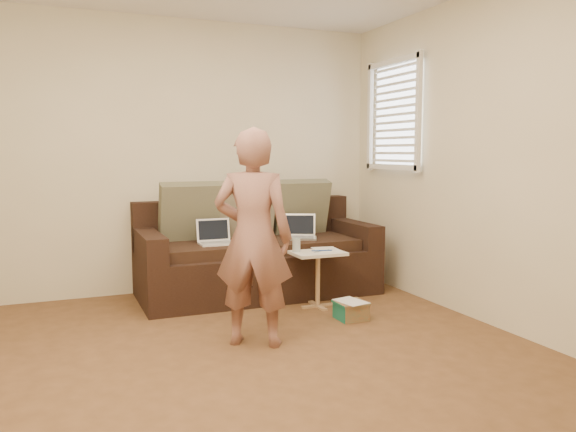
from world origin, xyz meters
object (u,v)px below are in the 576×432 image
Objects in this scene: laptop_white at (217,244)px; person at (253,237)px; side_table at (318,279)px; drinking_glass at (296,245)px; sofa at (258,250)px; striped_box at (351,310)px; laptop_silver at (299,239)px.

person is at bearing -93.29° from laptop_white.
drinking_glass is at bearing 160.01° from side_table.
person reaches higher than sofa.
sofa reaches higher than side_table.
sofa is 0.45m from laptop_white.
drinking_glass is at bearing 117.46° from striped_box.
laptop_white is at bearing 145.12° from side_table.
side_table is (-0.06, -0.54, -0.28)m from laptop_silver.
sofa is 1.45× the size of person.
sofa is at bearing 117.88° from side_table.
side_table is 0.36m from drinking_glass.
sofa reaches higher than laptop_silver.
laptop_silver is 1.08m from striped_box.
striped_box is (0.03, -0.98, -0.44)m from laptop_silver.
person is 1.17m from striped_box.
laptop_silver is 1.55m from person.
side_table is 2.05× the size of striped_box.
striped_box is (0.84, -0.97, -0.44)m from laptop_white.
sofa is 0.73m from side_table.
laptop_white is at bearing 131.00° from striped_box.
laptop_silver is at bearing 63.54° from drinking_glass.
sofa is 1.20m from striped_box.
drinking_glass reaches higher than side_table.
sofa is 0.41m from laptop_silver.
laptop_silver is at bearing -12.42° from sofa.
side_table is at bearing 101.16° from striped_box.
striped_box is (0.09, -0.44, -0.17)m from side_table.
laptop_silver is at bearing -95.04° from person.
striped_box is at bearing -133.48° from person.
sofa is at bearing 111.38° from striped_box.
laptop_white is 1.26m from person.
laptop_white is at bearing 141.39° from drinking_glass.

